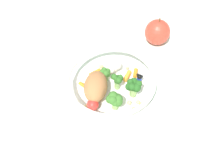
# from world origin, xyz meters

# --- Properties ---
(ground_plane) EXTENTS (2.40, 2.40, 0.00)m
(ground_plane) POSITION_xyz_m (0.00, 0.00, 0.00)
(ground_plane) COLOR silver
(food_container) EXTENTS (0.22, 0.22, 0.06)m
(food_container) POSITION_xyz_m (-0.02, -0.00, 0.03)
(food_container) COLOR white
(food_container) RESTS_ON ground_plane
(loose_apple) EXTENTS (0.08, 0.08, 0.09)m
(loose_apple) POSITION_xyz_m (0.22, 0.03, 0.04)
(loose_apple) COLOR #BC3828
(loose_apple) RESTS_ON ground_plane
(folded_napkin) EXTENTS (0.15, 0.15, 0.01)m
(folded_napkin) POSITION_xyz_m (-0.21, 0.05, 0.00)
(folded_napkin) COLOR white
(folded_napkin) RESTS_ON ground_plane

